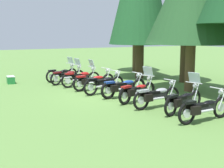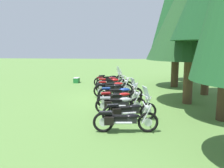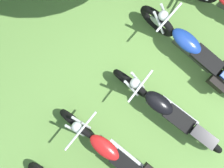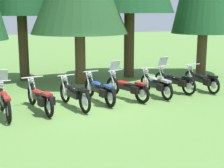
# 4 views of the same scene
# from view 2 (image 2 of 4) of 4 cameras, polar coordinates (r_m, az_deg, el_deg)

# --- Properties ---
(ground_plane) EXTENTS (80.00, 80.00, 0.00)m
(ground_plane) POSITION_cam_2_polar(r_m,az_deg,el_deg) (13.06, 0.96, -3.58)
(ground_plane) COLOR #608C42
(motorcycle_0) EXTENTS (0.97, 2.10, 1.36)m
(motorcycle_0) POSITION_cam_2_polar(r_m,az_deg,el_deg) (17.86, -0.27, 1.40)
(motorcycle_0) COLOR black
(motorcycle_0) RESTS_ON ground_plane
(motorcycle_1) EXTENTS (0.89, 2.17, 1.36)m
(motorcycle_1) POSITION_cam_2_polar(r_m,az_deg,el_deg) (16.84, -0.57, 0.94)
(motorcycle_1) COLOR black
(motorcycle_1) RESTS_ON ground_plane
(motorcycle_2) EXTENTS (0.60, 2.20, 1.38)m
(motorcycle_2) POSITION_cam_2_polar(r_m,az_deg,el_deg) (15.65, 0.14, 0.37)
(motorcycle_2) COLOR black
(motorcycle_2) RESTS_ON ground_plane
(motorcycle_3) EXTENTS (0.88, 2.39, 1.02)m
(motorcycle_3) POSITION_cam_2_polar(r_m,az_deg,el_deg) (14.54, 0.47, -0.44)
(motorcycle_3) COLOR black
(motorcycle_3) RESTS_ON ground_plane
(motorcycle_4) EXTENTS (0.73, 2.25, 1.03)m
(motorcycle_4) POSITION_cam_2_polar(r_m,az_deg,el_deg) (13.42, 0.39, -1.16)
(motorcycle_4) COLOR black
(motorcycle_4) RESTS_ON ground_plane
(motorcycle_5) EXTENTS (0.77, 2.40, 1.02)m
(motorcycle_5) POSITION_cam_2_polar(r_m,az_deg,el_deg) (12.39, 1.86, -2.13)
(motorcycle_5) COLOR black
(motorcycle_5) RESTS_ON ground_plane
(motorcycle_6) EXTENTS (1.04, 2.20, 1.37)m
(motorcycle_6) POSITION_cam_2_polar(r_m,az_deg,el_deg) (11.33, 1.81, -3.23)
(motorcycle_6) COLOR black
(motorcycle_6) RESTS_ON ground_plane
(motorcycle_7) EXTENTS (0.70, 2.21, 1.01)m
(motorcycle_7) POSITION_cam_2_polar(r_m,az_deg,el_deg) (10.13, 1.89, -4.72)
(motorcycle_7) COLOR black
(motorcycle_7) RESTS_ON ground_plane
(motorcycle_8) EXTENTS (0.94, 2.14, 1.36)m
(motorcycle_8) POSITION_cam_2_polar(r_m,az_deg,el_deg) (9.12, 4.18, -6.34)
(motorcycle_8) COLOR black
(motorcycle_8) RESTS_ON ground_plane
(motorcycle_9) EXTENTS (0.75, 2.23, 1.01)m
(motorcycle_9) POSITION_cam_2_polar(r_m,az_deg,el_deg) (8.00, 2.99, -8.70)
(motorcycle_9) COLOR black
(motorcycle_9) RESTS_ON ground_plane
(pine_tree_0) EXTENTS (3.18, 3.18, 9.63)m
(pine_tree_0) POSITION_cam_2_polar(r_m,az_deg,el_deg) (20.60, 18.50, 17.54)
(pine_tree_0) COLOR brown
(pine_tree_0) RESTS_ON ground_plane
(pine_tree_1) EXTENTS (3.71, 3.71, 9.69)m
(pine_tree_1) POSITION_cam_2_polar(r_m,az_deg,el_deg) (17.32, 15.75, 18.76)
(pine_tree_1) COLOR #42301E
(pine_tree_1) RESTS_ON ground_plane
(pine_tree_3) EXTENTS (4.26, 4.26, 7.04)m
(pine_tree_3) POSITION_cam_2_polar(r_m,az_deg,el_deg) (12.39, 18.88, 16.73)
(pine_tree_3) COLOR brown
(pine_tree_3) RESTS_ON ground_plane
(picnic_cooler) EXTENTS (0.63, 0.42, 0.42)m
(picnic_cooler) POSITION_cam_2_polar(r_m,az_deg,el_deg) (18.80, -8.64, 0.93)
(picnic_cooler) COLOR #1E7233
(picnic_cooler) RESTS_ON ground_plane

